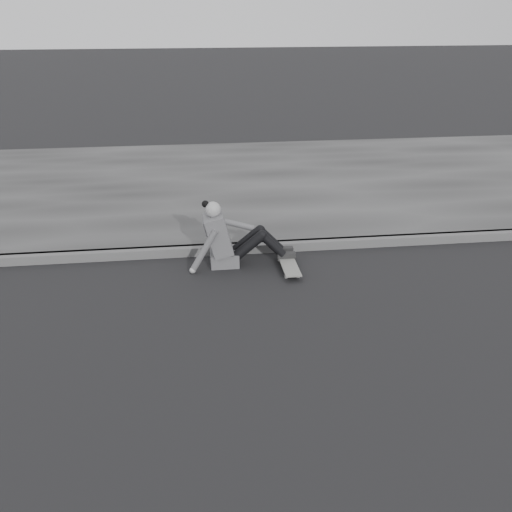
{
  "coord_description": "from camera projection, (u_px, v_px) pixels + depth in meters",
  "views": [
    {
      "loc": [
        -0.95,
        -4.52,
        3.14
      ],
      "look_at": [
        -0.21,
        1.32,
        0.5
      ],
      "focal_mm": 40.0,
      "sensor_mm": 36.0,
      "label": 1
    }
  ],
  "objects": [
    {
      "name": "ground",
      "position": [
        295.0,
        358.0,
        5.48
      ],
      "size": [
        80.0,
        80.0,
        0.0
      ],
      "primitive_type": "plane",
      "color": "black",
      "rests_on": "ground"
    },
    {
      "name": "curb",
      "position": [
        259.0,
        247.0,
        7.79
      ],
      "size": [
        24.0,
        0.16,
        0.12
      ],
      "primitive_type": "cube",
      "color": "#4F4F4F",
      "rests_on": "ground"
    },
    {
      "name": "sidewalk",
      "position": [
        238.0,
        183.0,
        10.53
      ],
      "size": [
        24.0,
        6.0,
        0.12
      ],
      "primitive_type": "cube",
      "color": "#353535",
      "rests_on": "ground"
    },
    {
      "name": "skateboard",
      "position": [
        288.0,
        264.0,
        7.27
      ],
      "size": [
        0.2,
        0.78,
        0.09
      ],
      "color": "#9E9E99",
      "rests_on": "ground"
    },
    {
      "name": "seated_woman",
      "position": [
        229.0,
        238.0,
        7.29
      ],
      "size": [
        1.38,
        0.46,
        0.88
      ],
      "color": "#525254",
      "rests_on": "ground"
    }
  ]
}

